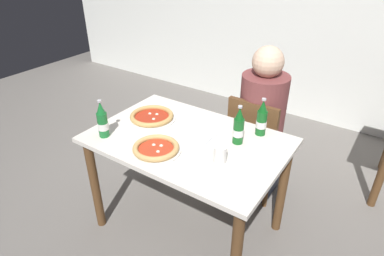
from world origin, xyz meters
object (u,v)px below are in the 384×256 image
object	(u,v)px
beer_bottle_center	(102,121)
napkin_with_cutlery	(205,141)
pizza_margherita_near	(152,117)
beer_bottle_right	(262,120)
diner_seated	(260,127)
dining_table_main	(188,154)
chair_behind_table	(256,142)
paper_cup	(220,154)
pizza_marinara_far	(156,149)
beer_bottle_left	(239,128)

from	to	relation	value
beer_bottle_center	napkin_with_cutlery	xyz separation A→B (m)	(0.56, 0.30, -0.10)
pizza_margherita_near	beer_bottle_right	xyz separation A→B (m)	(0.69, 0.23, 0.08)
diner_seated	napkin_with_cutlery	xyz separation A→B (m)	(-0.11, -0.63, 0.17)
diner_seated	beer_bottle_right	bearing A→B (deg)	-69.05
dining_table_main	chair_behind_table	world-z (taller)	chair_behind_table
pizza_margherita_near	paper_cup	xyz separation A→B (m)	(0.63, -0.17, 0.03)
dining_table_main	pizza_marinara_far	bearing A→B (deg)	-106.67
beer_bottle_center	beer_bottle_right	size ratio (longest dim) A/B	1.00
beer_bottle_center	paper_cup	size ratio (longest dim) A/B	2.60
beer_bottle_center	diner_seated	bearing A→B (deg)	54.44
chair_behind_table	beer_bottle_center	distance (m)	1.16
chair_behind_table	diner_seated	distance (m)	0.11
diner_seated	napkin_with_cutlery	world-z (taller)	diner_seated
beer_bottle_center	dining_table_main	bearing A→B (deg)	30.78
chair_behind_table	pizza_marinara_far	bearing A→B (deg)	73.18
diner_seated	pizza_marinara_far	world-z (taller)	diner_seated
pizza_marinara_far	beer_bottle_right	xyz separation A→B (m)	(0.42, 0.53, 0.08)
dining_table_main	paper_cup	world-z (taller)	paper_cup
diner_seated	beer_bottle_right	distance (m)	0.47
pizza_margherita_near	napkin_with_cutlery	world-z (taller)	pizza_margherita_near
beer_bottle_center	beer_bottle_left	bearing A→B (deg)	28.68
diner_seated	napkin_with_cutlery	distance (m)	0.66
dining_table_main	pizza_marinara_far	size ratio (longest dim) A/B	4.13
napkin_with_cutlery	pizza_margherita_near	bearing A→B (deg)	175.75
chair_behind_table	napkin_with_cutlery	size ratio (longest dim) A/B	4.20
beer_bottle_left	napkin_with_cutlery	bearing A→B (deg)	-150.17
chair_behind_table	beer_bottle_right	distance (m)	0.50
paper_cup	dining_table_main	bearing A→B (deg)	161.01
beer_bottle_center	napkin_with_cutlery	world-z (taller)	beer_bottle_center
pizza_margherita_near	beer_bottle_left	world-z (taller)	beer_bottle_left
chair_behind_table	napkin_with_cutlery	distance (m)	0.65
chair_behind_table	beer_bottle_right	bearing A→B (deg)	116.03
beer_bottle_right	pizza_margherita_near	bearing A→B (deg)	-161.36
pizza_margherita_near	paper_cup	size ratio (longest dim) A/B	3.39
beer_bottle_right	chair_behind_table	bearing A→B (deg)	114.33
dining_table_main	beer_bottle_right	size ratio (longest dim) A/B	4.86
pizza_margherita_near	beer_bottle_right	distance (m)	0.74
beer_bottle_left	pizza_margherita_near	bearing A→B (deg)	-174.13
beer_bottle_left	beer_bottle_right	xyz separation A→B (m)	(0.07, 0.17, 0.00)
napkin_with_cutlery	pizza_marinara_far	bearing A→B (deg)	-124.37
pizza_margherita_near	pizza_marinara_far	xyz separation A→B (m)	(0.28, -0.29, 0.00)
chair_behind_table	pizza_margherita_near	world-z (taller)	chair_behind_table
diner_seated	beer_bottle_center	distance (m)	1.17
beer_bottle_left	napkin_with_cutlery	world-z (taller)	beer_bottle_left
diner_seated	beer_bottle_left	xyz separation A→B (m)	(0.06, -0.53, 0.27)
diner_seated	dining_table_main	bearing A→B (deg)	-107.98
diner_seated	beer_bottle_center	size ratio (longest dim) A/B	4.89
pizza_marinara_far	beer_bottle_left	distance (m)	0.50
paper_cup	beer_bottle_right	bearing A→B (deg)	80.83
beer_bottle_right	napkin_with_cutlery	xyz separation A→B (m)	(-0.24, -0.27, -0.10)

